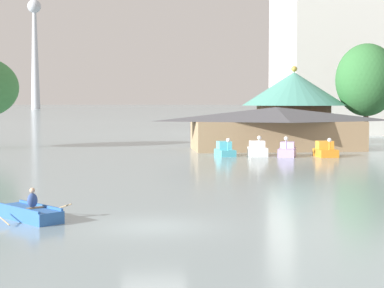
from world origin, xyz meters
TOP-DOWN VIEW (x-y plane):
  - ground_plane at (0.00, 0.00)m, footprint 2000.00×2000.00m
  - rowboat_with_rower at (-4.98, 1.89)m, footprint 3.29×3.35m
  - pedal_boat_cyan at (7.68, 31.93)m, footprint 1.64×2.79m
  - pedal_boat_white at (10.57, 31.66)m, footprint 1.64×2.42m
  - pedal_boat_lavender at (13.06, 30.85)m, footprint 2.28×3.26m
  - pedal_boat_orange at (16.32, 30.22)m, footprint 1.62×2.50m
  - boathouse at (13.90, 38.69)m, footprint 17.83×8.17m
  - green_roof_pavilion at (18.35, 48.79)m, footprint 12.05×12.05m
  - shoreline_tree_right at (26.73, 48.02)m, footprint 7.09×7.09m
  - background_building_block at (33.68, 70.81)m, footprint 23.43×17.37m
  - distant_broadcast_tower at (-60.35, 411.24)m, footprint 8.81×8.81m

SIDE VIEW (x-z plane):
  - ground_plane at x=0.00m, z-range 0.00..0.00m
  - rowboat_with_rower at x=-4.98m, z-range -0.39..0.96m
  - pedal_boat_cyan at x=7.68m, z-range -0.31..1.35m
  - pedal_boat_lavender at x=13.06m, z-range -0.40..1.44m
  - pedal_boat_orange at x=16.32m, z-range -0.31..1.40m
  - pedal_boat_white at x=10.57m, z-range -0.38..1.47m
  - boathouse at x=13.90m, z-range 0.11..4.38m
  - green_roof_pavilion at x=18.35m, z-range 0.34..9.29m
  - shoreline_tree_right at x=26.73m, z-range 1.55..13.09m
  - background_building_block at x=33.68m, z-range 0.02..24.38m
  - distant_broadcast_tower at x=-60.35m, z-range -10.18..126.19m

